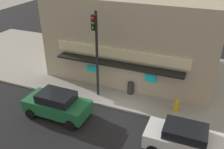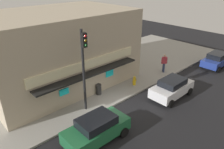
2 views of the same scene
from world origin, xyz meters
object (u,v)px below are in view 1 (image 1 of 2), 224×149
at_px(traffic_light, 96,45).
at_px(parked_car_white, 184,139).
at_px(fire_hydrant, 177,106).
at_px(parked_car_green, 57,104).
at_px(trash_can, 131,88).

distance_m(traffic_light, parked_car_white, 7.75).
bearing_deg(fire_hydrant, parked_car_white, -75.17).
xyz_separation_m(traffic_light, parked_car_green, (-1.40, -2.92, -3.10)).
xyz_separation_m(traffic_light, fire_hydrant, (5.51, 0.20, -3.39)).
height_order(fire_hydrant, parked_car_green, parked_car_green).
xyz_separation_m(trash_can, parked_car_green, (-3.50, -4.02, 0.26)).
distance_m(parked_car_green, parked_car_white, 7.78).
distance_m(fire_hydrant, trash_can, 3.53).
bearing_deg(traffic_light, parked_car_green, -115.67).
distance_m(traffic_light, parked_car_green, 4.48).
bearing_deg(fire_hydrant, trash_can, 165.10).
relative_size(fire_hydrant, parked_car_green, 0.21).
distance_m(trash_can, parked_car_white, 6.01).
height_order(traffic_light, trash_can, traffic_light).
relative_size(trash_can, parked_car_green, 0.22).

